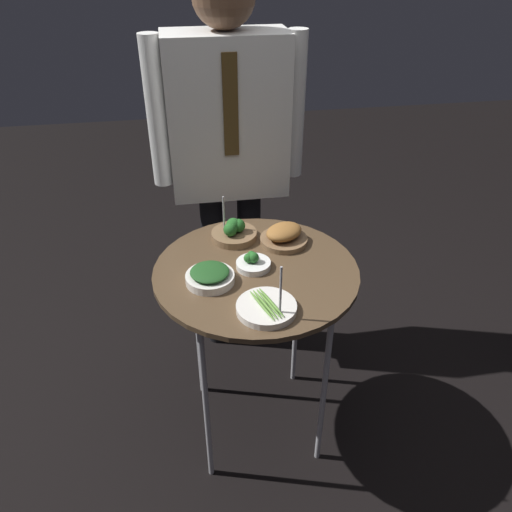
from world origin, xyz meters
TOP-DOWN VIEW (x-y plane):
  - ground_plane at (0.00, 0.00)m, footprint 8.00×8.00m
  - serving_cart at (0.00, 0.00)m, footprint 0.68×0.68m
  - bowl_spinach_mid_right at (-0.15, -0.05)m, footprint 0.15×0.15m
  - bowl_roast_mid_left at (0.12, 0.14)m, footprint 0.17×0.17m
  - bowl_broccoli_front_left at (-0.05, 0.20)m, footprint 0.16×0.16m
  - bowl_asparagus_front_right at (-0.01, -0.22)m, footprint 0.18×0.18m
  - bowl_broccoli_far_rim at (-0.01, 0.01)m, footprint 0.11×0.11m
  - waiter_figure at (-0.02, 0.53)m, footprint 0.60×0.22m

SIDE VIEW (x-z plane):
  - ground_plane at x=0.00m, z-range 0.00..0.00m
  - serving_cart at x=0.00m, z-range 0.32..1.09m
  - bowl_asparagus_front_right at x=-0.01m, z-range 0.69..0.86m
  - bowl_broccoli_far_rim at x=-0.01m, z-range 0.75..0.81m
  - bowl_spinach_mid_right at x=-0.15m, z-range 0.76..0.81m
  - bowl_broccoli_front_left at x=-0.05m, z-range 0.71..0.87m
  - bowl_roast_mid_left at x=0.12m, z-range 0.76..0.83m
  - waiter_figure at x=-0.02m, z-range 0.22..1.83m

